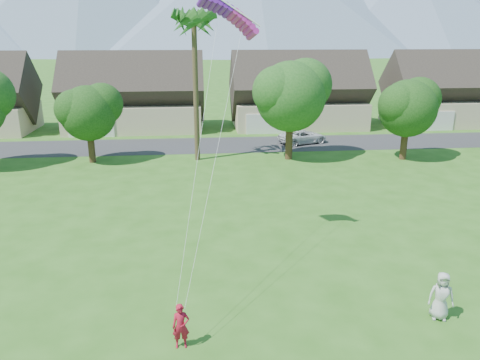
{
  "coord_description": "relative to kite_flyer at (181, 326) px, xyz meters",
  "views": [
    {
      "loc": [
        -2.01,
        -11.39,
        10.5
      ],
      "look_at": [
        0.0,
        10.0,
        3.8
      ],
      "focal_mm": 35.0,
      "sensor_mm": 36.0,
      "label": 1
    }
  ],
  "objects": [
    {
      "name": "street",
      "position": [
        2.75,
        31.3,
        -0.82
      ],
      "size": [
        90.0,
        7.0,
        0.01
      ],
      "primitive_type": "cube",
      "color": "#2D2D30",
      "rests_on": "ground"
    },
    {
      "name": "kite_flyer",
      "position": [
        0.0,
        0.0,
        0.0
      ],
      "size": [
        0.62,
        0.43,
        1.66
      ],
      "primitive_type": "imported",
      "rotation": [
        0.0,
        0.0,
        0.05
      ],
      "color": "#A8132A",
      "rests_on": "ground"
    },
    {
      "name": "watcher",
      "position": [
        9.86,
        0.83,
        0.13
      ],
      "size": [
        1.08,
        0.86,
        1.93
      ],
      "primitive_type": "imported",
      "rotation": [
        0.0,
        0.0,
        -0.29
      ],
      "color": "#B7B6B2",
      "rests_on": "ground"
    },
    {
      "name": "parked_car",
      "position": [
        11.38,
        31.3,
        -0.14
      ],
      "size": [
        5.43,
        3.9,
        1.37
      ],
      "primitive_type": "imported",
      "rotation": [
        0.0,
        0.0,
        1.94
      ],
      "color": "silver",
      "rests_on": "ground"
    },
    {
      "name": "houses_row",
      "position": [
        3.24,
        40.29,
        2.61
      ],
      "size": [
        72.75,
        8.19,
        8.86
      ],
      "color": "beige",
      "rests_on": "ground"
    },
    {
      "name": "tree_row",
      "position": [
        1.61,
        25.22,
        4.06
      ],
      "size": [
        62.27,
        6.67,
        8.45
      ],
      "color": "#47301C",
      "rests_on": "ground"
    },
    {
      "name": "fan_palm",
      "position": [
        0.75,
        25.8,
        10.97
      ],
      "size": [
        3.0,
        3.0,
        13.8
      ],
      "color": "#4C3D26",
      "rests_on": "ground"
    },
    {
      "name": "parafoil_kite",
      "position": [
        2.4,
        8.32,
        10.59
      ],
      "size": [
        2.99,
        1.1,
        0.5
      ],
      "rotation": [
        0.0,
        0.0,
        0.07
      ],
      "color": "#6B17AC",
      "rests_on": "ground"
    }
  ]
}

